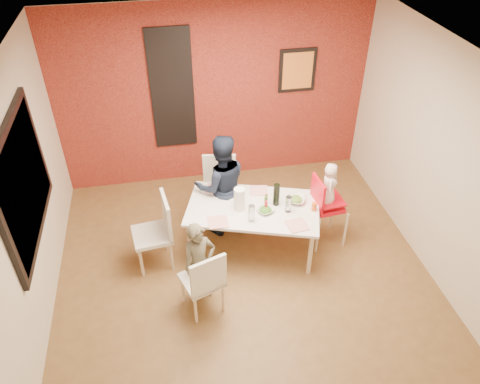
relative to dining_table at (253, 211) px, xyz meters
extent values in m
plane|color=brown|center=(-0.20, -0.46, -0.61)|extent=(4.50, 4.50, 0.00)
cube|color=silver|center=(-0.20, -0.46, 2.09)|extent=(4.50, 4.50, 0.02)
cube|color=beige|center=(-0.20, 1.79, 0.74)|extent=(4.50, 0.02, 2.70)
cube|color=beige|center=(-0.20, -2.71, 0.74)|extent=(4.50, 0.02, 2.70)
cube|color=beige|center=(-2.45, -0.46, 0.74)|extent=(0.02, 4.50, 2.70)
cube|color=beige|center=(2.05, -0.46, 0.74)|extent=(0.02, 4.50, 2.70)
cube|color=maroon|center=(-0.20, 1.77, 0.74)|extent=(4.50, 0.02, 2.70)
cube|color=black|center=(-2.42, -0.26, 0.94)|extent=(0.05, 1.70, 1.30)
cube|color=black|center=(-2.40, -0.26, 0.94)|extent=(0.02, 1.55, 1.15)
cube|color=silver|center=(-0.80, 1.75, 0.89)|extent=(0.55, 0.03, 1.70)
cube|color=black|center=(-0.80, 1.75, 0.89)|extent=(0.60, 0.03, 1.76)
cube|color=black|center=(1.00, 1.75, 1.04)|extent=(0.54, 0.03, 0.64)
cube|color=orange|center=(1.00, 1.73, 1.04)|extent=(0.44, 0.01, 0.54)
cube|color=white|center=(0.00, 0.00, 0.04)|extent=(1.81, 1.35, 0.04)
cylinder|color=beige|center=(-0.81, -0.13, -0.29)|extent=(0.05, 0.05, 0.64)
cylinder|color=beige|center=(-0.58, 0.59, -0.29)|extent=(0.05, 0.05, 0.64)
cylinder|color=beige|center=(0.58, -0.59, -0.29)|extent=(0.05, 0.05, 0.64)
cylinder|color=beige|center=(0.81, 0.13, -0.29)|extent=(0.05, 0.05, 0.64)
cube|color=white|center=(-0.75, -0.85, -0.19)|extent=(0.52, 0.52, 0.05)
cube|color=white|center=(-0.69, -1.03, 0.04)|extent=(0.40, 0.17, 0.47)
cylinder|color=beige|center=(-0.65, -0.63, -0.41)|extent=(0.03, 0.03, 0.40)
cylinder|color=beige|center=(-0.54, -0.95, -0.41)|extent=(0.03, 0.03, 0.40)
cylinder|color=beige|center=(-0.97, -0.74, -0.41)|extent=(0.03, 0.03, 0.40)
cylinder|color=beige|center=(-0.86, -1.06, -0.41)|extent=(0.03, 0.03, 0.40)
cube|color=white|center=(-0.33, 0.61, -0.16)|extent=(0.51, 0.51, 0.05)
cube|color=white|center=(-0.30, 0.81, 0.10)|extent=(0.45, 0.11, 0.50)
cylinder|color=tan|center=(-0.53, 0.46, -0.39)|extent=(0.04, 0.04, 0.44)
cylinder|color=tan|center=(-0.48, 0.81, -0.39)|extent=(0.04, 0.04, 0.44)
cylinder|color=tan|center=(-0.17, 0.40, -0.39)|extent=(0.04, 0.04, 0.44)
cylinder|color=tan|center=(-0.12, 0.76, -0.39)|extent=(0.04, 0.04, 0.44)
cube|color=silver|center=(-1.26, -0.04, -0.15)|extent=(0.50, 0.50, 0.05)
cube|color=silver|center=(-1.06, -0.02, 0.10)|extent=(0.10, 0.45, 0.51)
cylinder|color=beige|center=(-1.47, 0.12, -0.39)|extent=(0.04, 0.04, 0.44)
cylinder|color=beige|center=(-1.10, 0.16, -0.39)|extent=(0.04, 0.04, 0.44)
cylinder|color=beige|center=(-1.42, -0.25, -0.39)|extent=(0.04, 0.04, 0.44)
cylinder|color=beige|center=(-1.06, -0.20, -0.39)|extent=(0.04, 0.04, 0.44)
cube|color=red|center=(0.97, -0.03, -0.05)|extent=(0.38, 0.38, 0.05)
cube|color=red|center=(0.80, -0.04, 0.18)|extent=(0.06, 0.35, 0.41)
cube|color=red|center=(0.97, -0.03, 0.05)|extent=(0.38, 0.38, 0.02)
cylinder|color=beige|center=(1.18, -0.20, -0.34)|extent=(0.03, 0.03, 0.54)
cylinder|color=beige|center=(0.79, -0.24, -0.34)|extent=(0.03, 0.03, 0.54)
cylinder|color=beige|center=(1.14, 0.19, -0.34)|extent=(0.03, 0.03, 0.54)
cylinder|color=beige|center=(0.75, 0.15, -0.34)|extent=(0.03, 0.03, 0.54)
imported|color=brown|center=(-0.75, -0.69, -0.08)|extent=(0.45, 0.37, 1.06)
imported|color=black|center=(-0.33, 0.45, 0.11)|extent=(0.73, 0.58, 1.44)
imported|color=silver|center=(0.95, -0.03, 0.28)|extent=(0.26, 0.34, 0.61)
cube|color=white|center=(-0.47, -0.21, 0.07)|extent=(0.23, 0.23, 0.01)
cube|color=white|center=(0.14, 0.31, 0.07)|extent=(0.26, 0.26, 0.01)
cube|color=white|center=(0.43, -0.44, 0.07)|extent=(0.26, 0.26, 0.01)
cube|color=white|center=(-0.42, 0.46, 0.07)|extent=(0.26, 0.26, 0.01)
imported|color=white|center=(0.12, -0.12, 0.08)|extent=(0.25, 0.25, 0.05)
imported|color=silver|center=(0.54, 0.01, 0.09)|extent=(0.31, 0.31, 0.06)
cylinder|color=black|center=(0.29, 0.00, 0.21)|extent=(0.08, 0.08, 0.30)
cylinder|color=silver|center=(-0.07, -0.25, 0.17)|extent=(0.08, 0.08, 0.22)
cylinder|color=white|center=(0.40, -0.16, 0.17)|extent=(0.08, 0.08, 0.22)
cylinder|color=white|center=(-0.17, 0.00, 0.21)|extent=(0.13, 0.13, 0.30)
cylinder|color=red|center=(0.14, -0.10, 0.13)|extent=(0.04, 0.04, 0.14)
cylinder|color=#387326|center=(0.15, 0.00, 0.13)|extent=(0.04, 0.04, 0.14)
cylinder|color=brown|center=(0.17, 0.02, 0.13)|extent=(0.04, 0.04, 0.15)
cylinder|color=#E25B19|center=(0.71, -0.20, 0.11)|extent=(0.06, 0.06, 0.11)
camera|label=1|loc=(-1.00, -4.38, 3.67)|focal=35.00mm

